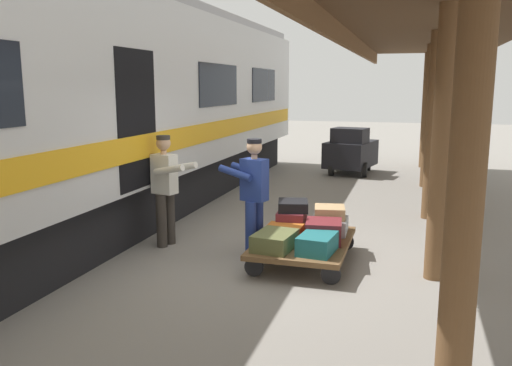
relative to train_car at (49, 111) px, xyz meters
name	(u,v)px	position (x,y,z in m)	size (l,w,h in m)	color
ground_plane	(284,264)	(-3.69, 0.00, -2.06)	(60.00, 60.00, 0.00)	gray
platform_canopy	(444,14)	(-5.60, 0.00, 1.21)	(3.20, 20.44, 3.56)	brown
train_car	(49,111)	(0.00, 0.00, 0.00)	(3.02, 19.34, 4.00)	silver
luggage_cart	(303,243)	(-3.93, -0.14, -1.79)	(1.25, 1.83, 0.32)	brown
suitcase_olive_duffel	(275,241)	(-3.65, 0.36, -1.63)	(0.47, 0.63, 0.22)	brown
suitcase_maroon_trunk	(324,231)	(-4.21, -0.14, -1.59)	(0.48, 0.51, 0.29)	maroon
suitcase_teal_softside	(317,244)	(-4.21, 0.36, -1.62)	(0.42, 0.58, 0.24)	#1E666B
suitcase_orange_carryall	(284,232)	(-3.65, -0.14, -1.65)	(0.50, 0.51, 0.18)	#CC6B23
suitcase_gray_aluminum	(329,225)	(-4.21, -0.64, -1.63)	(0.52, 0.57, 0.21)	#9EA0A5
suitcase_burgundy_valise	(292,220)	(-3.65, -0.64, -1.59)	(0.40, 0.59, 0.29)	maroon
suitcase_black_hardshell	(293,206)	(-3.67, -0.64, -1.37)	(0.43, 0.47, 0.15)	black
suitcase_tan_vintage	(330,212)	(-4.21, -0.66, -1.44)	(0.43, 0.44, 0.17)	tan
porter_in_overalls	(253,193)	(-3.17, -0.24, -1.14)	(0.72, 0.54, 1.70)	navy
porter_by_door	(166,187)	(-1.75, -0.33, -1.14)	(0.72, 0.53, 1.70)	#332D28
baggage_tug	(351,151)	(-3.68, -8.01, -1.43)	(1.43, 1.89, 1.30)	black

